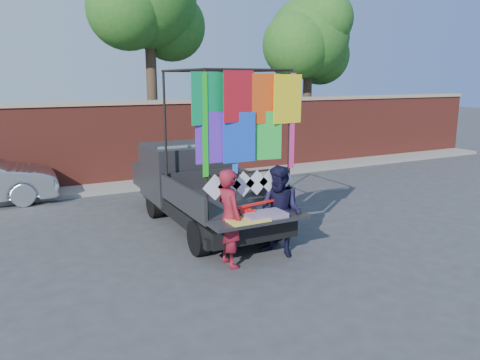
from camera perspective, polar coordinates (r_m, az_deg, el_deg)
name	(u,v)px	position (r m, az deg, el deg)	size (l,w,h in m)	color
ground	(232,251)	(9.24, -0.94, -8.63)	(90.00, 90.00, 0.00)	#38383A
brick_wall	(135,141)	(15.35, -12.71, 4.61)	(30.00, 0.45, 2.61)	maroon
curb	(143,184)	(14.91, -11.79, -0.52)	(30.00, 1.20, 0.12)	gray
tree_mid	(150,4)	(16.75, -10.92, 20.32)	(4.20, 3.30, 7.73)	#38281C
tree_right	(310,41)	(19.56, 8.58, 16.43)	(4.20, 3.30, 6.62)	#38281C
pickup_truck	(195,184)	(11.05, -5.55, -0.44)	(2.20, 5.51, 3.47)	black
woman	(229,218)	(8.29, -1.30, -4.66)	(0.65, 0.42, 1.77)	maroon
man	(280,212)	(8.79, 4.95, -3.86)	(0.84, 0.65, 1.73)	black
streamer_bundle	(251,214)	(8.46, 1.37, -4.23)	(0.90, 0.21, 0.63)	#F7120D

